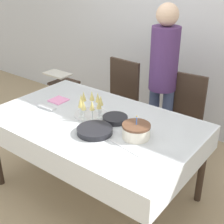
% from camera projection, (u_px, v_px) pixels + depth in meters
% --- Properties ---
extents(ground_plane, '(12.00, 12.00, 0.00)m').
position_uv_depth(ground_plane, '(96.00, 191.00, 2.95)').
color(ground_plane, tan).
extents(wall_back, '(8.00, 0.05, 2.70)m').
position_uv_depth(wall_back, '(186.00, 21.00, 3.52)').
color(wall_back, silver).
rests_on(wall_back, ground_plane).
extents(dining_table, '(1.77, 1.10, 0.76)m').
position_uv_depth(dining_table, '(94.00, 130.00, 2.66)').
color(dining_table, white).
rests_on(dining_table, ground_plane).
extents(dining_chair_far_left, '(0.45, 0.45, 0.98)m').
position_uv_depth(dining_chair_far_left, '(118.00, 99.00, 3.54)').
color(dining_chair_far_left, '#38281E').
rests_on(dining_chair_far_left, ground_plane).
extents(dining_chair_far_right, '(0.45, 0.45, 0.98)m').
position_uv_depth(dining_chair_far_right, '(180.00, 118.00, 3.12)').
color(dining_chair_far_right, '#38281E').
rests_on(dining_chair_far_right, ground_plane).
extents(birthday_cake, '(0.21, 0.21, 0.18)m').
position_uv_depth(birthday_cake, '(136.00, 131.00, 2.34)').
color(birthday_cake, silver).
rests_on(birthday_cake, dining_table).
extents(champagne_tray, '(0.29, 0.29, 0.18)m').
position_uv_depth(champagne_tray, '(90.00, 105.00, 2.66)').
color(champagne_tray, silver).
rests_on(champagne_tray, dining_table).
extents(plate_stack_main, '(0.28, 0.28, 0.04)m').
position_uv_depth(plate_stack_main, '(95.00, 130.00, 2.41)').
color(plate_stack_main, black).
rests_on(plate_stack_main, dining_table).
extents(plate_stack_dessert, '(0.21, 0.21, 0.04)m').
position_uv_depth(plate_stack_dessert, '(115.00, 119.00, 2.59)').
color(plate_stack_dessert, black).
rests_on(plate_stack_dessert, dining_table).
extents(cake_knife, '(0.30, 0.07, 0.00)m').
position_uv_depth(cake_knife, '(124.00, 148.00, 2.23)').
color(cake_knife, silver).
rests_on(cake_knife, dining_table).
extents(fork_pile, '(0.17, 0.07, 0.02)m').
position_uv_depth(fork_pile, '(47.00, 107.00, 2.82)').
color(fork_pile, silver).
rests_on(fork_pile, dining_table).
extents(napkin_pile, '(0.15, 0.15, 0.01)m').
position_uv_depth(napkin_pile, '(58.00, 100.00, 2.97)').
color(napkin_pile, pink).
rests_on(napkin_pile, dining_table).
extents(person_standing, '(0.28, 0.28, 1.62)m').
position_uv_depth(person_standing, '(163.00, 71.00, 3.09)').
color(person_standing, '#3F4C72').
rests_on(person_standing, ground_plane).
extents(high_chair, '(0.33, 0.35, 0.71)m').
position_uv_depth(high_chair, '(63.00, 89.00, 4.00)').
color(high_chair, '#38281E').
rests_on(high_chair, ground_plane).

